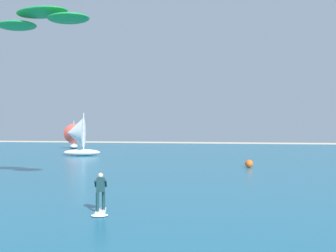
% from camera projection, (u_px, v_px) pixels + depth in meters
% --- Properties ---
extents(ocean, '(160.00, 90.00, 0.10)m').
position_uv_depth(ocean, '(232.00, 157.00, 53.00)').
color(ocean, '#1E607F').
rests_on(ocean, ground).
extents(kitesurfer, '(1.17, 2.03, 1.67)m').
position_uv_depth(kitesurfer, '(100.00, 198.00, 17.32)').
color(kitesurfer, white).
rests_on(kitesurfer, ocean).
extents(kite, '(7.26, 3.69, 1.05)m').
position_uv_depth(kite, '(42.00, 18.00, 25.82)').
color(kite, '#198C3F').
extents(sailboat_mid_right, '(5.06, 4.45, 5.69)m').
position_uv_depth(sailboat_mid_right, '(77.00, 136.00, 53.50)').
color(sailboat_mid_right, silver).
rests_on(sailboat_mid_right, ocean).
extents(sailboat_heeled_over, '(4.02, 4.49, 5.05)m').
position_uv_depth(sailboat_heeled_over, '(74.00, 136.00, 73.19)').
color(sailboat_heeled_over, white).
rests_on(sailboat_heeled_over, ocean).
extents(marker_buoy, '(0.74, 0.74, 0.74)m').
position_uv_depth(marker_buoy, '(249.00, 164.00, 37.31)').
color(marker_buoy, '#E55919').
rests_on(marker_buoy, ocean).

